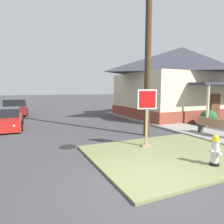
# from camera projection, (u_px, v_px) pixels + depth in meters

# --- Properties ---
(ground_plane) EXTENTS (160.00, 160.00, 0.00)m
(ground_plane) POSITION_uv_depth(u_px,v_px,m) (153.00, 186.00, 5.07)
(ground_plane) COLOR #3D3D3F
(grass_corner_patch) EXTENTS (5.60, 4.59, 0.08)m
(grass_corner_patch) POSITION_uv_depth(u_px,v_px,m) (169.00, 154.00, 7.40)
(grass_corner_patch) COLOR olive
(grass_corner_patch) RESTS_ON ground
(sidewalk_strip) EXTENTS (2.20, 17.17, 0.12)m
(sidewalk_strip) POSITION_uv_depth(u_px,v_px,m) (173.00, 126.00, 12.93)
(sidewalk_strip) COLOR gray
(sidewalk_strip) RESTS_ON ground
(fire_hydrant) EXTENTS (0.38, 0.34, 0.96)m
(fire_hydrant) POSITION_uv_depth(u_px,v_px,m) (215.00, 151.00, 6.19)
(fire_hydrant) COLOR black
(fire_hydrant) RESTS_ON grass_corner_patch
(stop_sign) EXTENTS (0.76, 0.37, 2.33)m
(stop_sign) POSITION_uv_depth(u_px,v_px,m) (147.00, 118.00, 8.14)
(stop_sign) COLOR #A3845B
(stop_sign) RESTS_ON grass_corner_patch
(manhole_cover) EXTENTS (0.70, 0.70, 0.02)m
(manhole_cover) POSITION_uv_depth(u_px,v_px,m) (68.00, 147.00, 8.48)
(manhole_cover) COLOR black
(manhole_cover) RESTS_ON ground
(parked_sedan_red) EXTENTS (1.92, 4.18, 1.25)m
(parked_sedan_red) POSITION_uv_depth(u_px,v_px,m) (7.00, 120.00, 12.45)
(parked_sedan_red) COLOR red
(parked_sedan_red) RESTS_ON ground
(pickup_truck_maroon) EXTENTS (2.16, 5.51, 1.48)m
(pickup_truck_maroon) POSITION_uv_depth(u_px,v_px,m) (15.00, 108.00, 19.21)
(pickup_truck_maroon) COLOR maroon
(pickup_truck_maroon) RESTS_ON ground
(street_bench) EXTENTS (0.43, 1.76, 0.85)m
(street_bench) POSITION_uv_depth(u_px,v_px,m) (213.00, 126.00, 10.14)
(street_bench) COLOR #93704C
(street_bench) RESTS_ON sidewalk_strip
(utility_pole) EXTENTS (1.41, 0.31, 10.24)m
(utility_pole) POSITION_uv_depth(u_px,v_px,m) (148.00, 31.00, 9.96)
(utility_pole) COLOR #42301E
(utility_pole) RESTS_ON ground
(corner_house) EXTENTS (10.63, 8.83, 6.05)m
(corner_house) POSITION_uv_depth(u_px,v_px,m) (181.00, 81.00, 17.97)
(corner_house) COLOR brown
(corner_house) RESTS_ON ground
(shrub_near_porch) EXTENTS (1.09, 1.09, 1.05)m
(shrub_near_porch) POSITION_uv_depth(u_px,v_px,m) (209.00, 118.00, 13.33)
(shrub_near_porch) COLOR #265B2E
(shrub_near_porch) RESTS_ON ground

